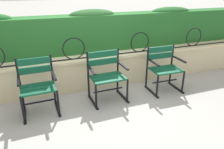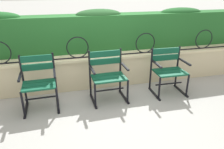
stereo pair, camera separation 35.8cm
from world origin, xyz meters
The scene contains 7 objects.
ground_plane centered at (0.00, 0.00, 0.00)m, with size 60.00×60.00×0.00m, color #9E9E99.
stone_wall centered at (0.00, 0.90, 0.33)m, with size 8.00×0.41×0.64m.
iron_arch_fence centered at (-0.39, 0.83, 0.81)m, with size 7.45×0.02×0.42m.
hedge_row centered at (-0.02, 1.32, 1.05)m, with size 7.84×0.49×0.85m.
park_chair_left centered at (-1.20, 0.29, 0.47)m, with size 0.58×0.54×0.90m.
park_chair_centre centered at (-0.03, 0.31, 0.47)m, with size 0.64×0.54×0.88m.
park_chair_right centered at (1.15, 0.28, 0.46)m, with size 0.61×0.53×0.85m.
Camera 2 is at (-0.81, -3.10, 1.94)m, focal length 34.14 mm.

